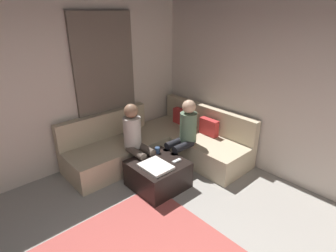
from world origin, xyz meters
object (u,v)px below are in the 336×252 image
sectional_couch (161,144)px  coffee_mug (157,150)px  game_remote (177,161)px  ottoman (158,174)px  person_on_couch_back (184,133)px  person_on_couch_side (136,138)px

sectional_couch → coffee_mug: size_ratio=26.84×
coffee_mug → game_remote: 0.40m
game_remote → ottoman: bearing=-129.3°
sectional_couch → ottoman: sectional_couch is taller
ottoman → person_on_couch_back: size_ratio=0.63×
ottoman → person_on_couch_side: (-0.47, -0.04, 0.45)m
person_on_couch_back → game_remote: bearing=123.1°
ottoman → coffee_mug: (-0.22, 0.18, 0.26)m
sectional_couch → coffee_mug: sectional_couch is taller
sectional_couch → coffee_mug: (0.40, -0.43, 0.19)m
sectional_couch → person_on_couch_side: person_on_couch_side is taller
game_remote → person_on_couch_side: (-0.65, -0.26, 0.23)m
sectional_couch → person_on_couch_back: person_on_couch_back is taller
ottoman → person_on_couch_side: size_ratio=0.63×
game_remote → person_on_couch_back: size_ratio=0.12×
person_on_couch_side → person_on_couch_back: bearing=152.9°
ottoman → game_remote: 0.36m
game_remote → person_on_couch_side: size_ratio=0.12×
sectional_couch → person_on_couch_back: size_ratio=2.12×
ottoman → person_on_couch_back: person_on_couch_back is taller
coffee_mug → game_remote: coffee_mug is taller
person_on_couch_back → person_on_couch_side: 0.79m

